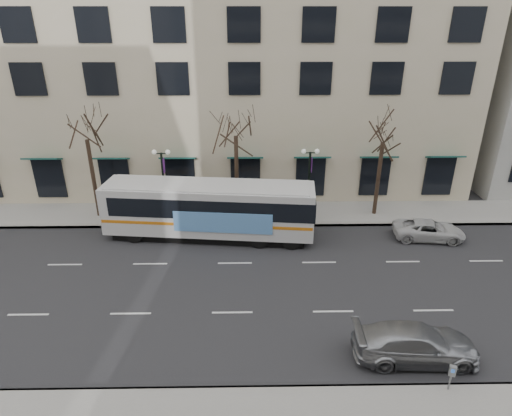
{
  "coord_description": "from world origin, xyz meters",
  "views": [
    {
      "loc": [
        0.89,
        -19.38,
        13.41
      ],
      "look_at": [
        1.24,
        1.36,
        4.0
      ],
      "focal_mm": 30.0,
      "sensor_mm": 36.0,
      "label": 1
    }
  ],
  "objects_px": {
    "lamp_post_right": "(309,181)",
    "tree_far_left": "(85,126)",
    "lamp_post_left": "(164,182)",
    "city_bus": "(211,208)",
    "pay_station": "(452,373)",
    "silver_car": "(415,343)",
    "white_pickup": "(429,230)",
    "tree_far_mid": "(236,122)",
    "tree_far_right": "(385,129)"
  },
  "relations": [
    {
      "from": "tree_far_mid",
      "to": "lamp_post_right",
      "type": "relative_size",
      "value": 1.64
    },
    {
      "from": "tree_far_right",
      "to": "pay_station",
      "type": "height_order",
      "value": "tree_far_right"
    },
    {
      "from": "tree_far_left",
      "to": "white_pickup",
      "type": "relative_size",
      "value": 1.85
    },
    {
      "from": "tree_far_mid",
      "to": "white_pickup",
      "type": "relative_size",
      "value": 1.9
    },
    {
      "from": "white_pickup",
      "to": "city_bus",
      "type": "bearing_deg",
      "value": 94.35
    },
    {
      "from": "tree_far_right",
      "to": "city_bus",
      "type": "height_order",
      "value": "tree_far_right"
    },
    {
      "from": "tree_far_mid",
      "to": "silver_car",
      "type": "distance_m",
      "value": 17.39
    },
    {
      "from": "tree_far_left",
      "to": "city_bus",
      "type": "distance_m",
      "value": 10.07
    },
    {
      "from": "white_pickup",
      "to": "pay_station",
      "type": "distance_m",
      "value": 13.11
    },
    {
      "from": "tree_far_mid",
      "to": "tree_far_right",
      "type": "distance_m",
      "value": 10.01
    },
    {
      "from": "pay_station",
      "to": "tree_far_right",
      "type": "bearing_deg",
      "value": 105.32
    },
    {
      "from": "city_bus",
      "to": "white_pickup",
      "type": "bearing_deg",
      "value": 3.56
    },
    {
      "from": "lamp_post_left",
      "to": "white_pickup",
      "type": "bearing_deg",
      "value": -9.77
    },
    {
      "from": "tree_far_mid",
      "to": "white_pickup",
      "type": "height_order",
      "value": "tree_far_mid"
    },
    {
      "from": "tree_far_left",
      "to": "tree_far_right",
      "type": "bearing_deg",
      "value": 0.0
    },
    {
      "from": "lamp_post_right",
      "to": "pay_station",
      "type": "distance_m",
      "value": 16.02
    },
    {
      "from": "lamp_post_left",
      "to": "pay_station",
      "type": "height_order",
      "value": "lamp_post_left"
    },
    {
      "from": "silver_car",
      "to": "pay_station",
      "type": "bearing_deg",
      "value": -157.46
    },
    {
      "from": "tree_far_mid",
      "to": "pay_station",
      "type": "xyz_separation_m",
      "value": [
        8.56,
        -16.1,
        -5.92
      ]
    },
    {
      "from": "lamp_post_right",
      "to": "silver_car",
      "type": "relative_size",
      "value": 0.99
    },
    {
      "from": "lamp_post_left",
      "to": "silver_car",
      "type": "bearing_deg",
      "value": -46.72
    },
    {
      "from": "pay_station",
      "to": "lamp_post_left",
      "type": "bearing_deg",
      "value": 151.59
    },
    {
      "from": "tree_far_mid",
      "to": "city_bus",
      "type": "xyz_separation_m",
      "value": [
        -1.63,
        -3.04,
        -4.91
      ]
    },
    {
      "from": "tree_far_left",
      "to": "tree_far_right",
      "type": "height_order",
      "value": "tree_far_left"
    },
    {
      "from": "tree_far_mid",
      "to": "white_pickup",
      "type": "bearing_deg",
      "value": -16.08
    },
    {
      "from": "lamp_post_right",
      "to": "tree_far_right",
      "type": "bearing_deg",
      "value": 6.85
    },
    {
      "from": "lamp_post_left",
      "to": "city_bus",
      "type": "height_order",
      "value": "lamp_post_left"
    },
    {
      "from": "silver_car",
      "to": "tree_far_mid",
      "type": "bearing_deg",
      "value": 30.74
    },
    {
      "from": "lamp_post_right",
      "to": "tree_far_left",
      "type": "bearing_deg",
      "value": 177.71
    },
    {
      "from": "tree_far_mid",
      "to": "pay_station",
      "type": "distance_m",
      "value": 19.17
    },
    {
      "from": "tree_far_right",
      "to": "white_pickup",
      "type": "height_order",
      "value": "tree_far_right"
    },
    {
      "from": "tree_far_left",
      "to": "pay_station",
      "type": "xyz_separation_m",
      "value": [
        18.56,
        -16.1,
        -5.71
      ]
    },
    {
      "from": "lamp_post_left",
      "to": "tree_far_left",
      "type": "bearing_deg",
      "value": 173.17
    },
    {
      "from": "tree_far_right",
      "to": "tree_far_mid",
      "type": "bearing_deg",
      "value": 180.0
    },
    {
      "from": "lamp_post_right",
      "to": "tree_far_mid",
      "type": "bearing_deg",
      "value": 173.17
    },
    {
      "from": "tree_far_mid",
      "to": "lamp_post_left",
      "type": "relative_size",
      "value": 1.64
    },
    {
      "from": "tree_far_left",
      "to": "lamp_post_right",
      "type": "height_order",
      "value": "tree_far_left"
    },
    {
      "from": "lamp_post_left",
      "to": "pay_station",
      "type": "relative_size",
      "value": 4.51
    },
    {
      "from": "tree_far_left",
      "to": "tree_far_mid",
      "type": "distance_m",
      "value": 10.0
    },
    {
      "from": "tree_far_mid",
      "to": "city_bus",
      "type": "bearing_deg",
      "value": -118.26
    },
    {
      "from": "silver_car",
      "to": "lamp_post_right",
      "type": "bearing_deg",
      "value": 13.66
    },
    {
      "from": "tree_far_right",
      "to": "city_bus",
      "type": "distance_m",
      "value": 12.81
    },
    {
      "from": "white_pickup",
      "to": "silver_car",
      "type": "bearing_deg",
      "value": 162.79
    },
    {
      "from": "lamp_post_left",
      "to": "silver_car",
      "type": "xyz_separation_m",
      "value": [
        12.85,
        -13.65,
        -2.18
      ]
    },
    {
      "from": "city_bus",
      "to": "white_pickup",
      "type": "height_order",
      "value": "city_bus"
    },
    {
      "from": "tree_far_left",
      "to": "city_bus",
      "type": "bearing_deg",
      "value": -19.95
    },
    {
      "from": "tree_far_mid",
      "to": "lamp_post_right",
      "type": "xyz_separation_m",
      "value": [
        5.01,
        -0.6,
        -3.96
      ]
    },
    {
      "from": "pay_station",
      "to": "tree_far_mid",
      "type": "bearing_deg",
      "value": 138.43
    },
    {
      "from": "lamp_post_right",
      "to": "white_pickup",
      "type": "relative_size",
      "value": 1.16
    },
    {
      "from": "lamp_post_right",
      "to": "city_bus",
      "type": "distance_m",
      "value": 7.14
    }
  ]
}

